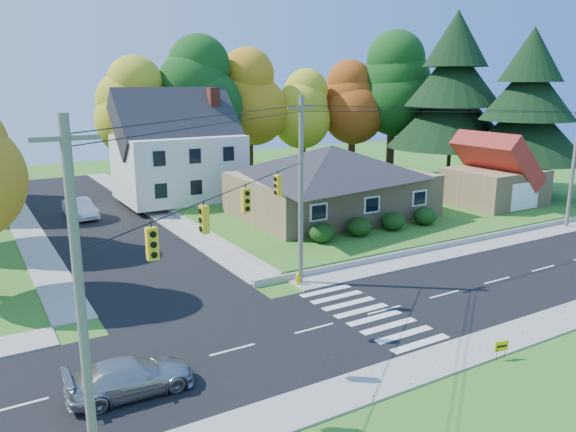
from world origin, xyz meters
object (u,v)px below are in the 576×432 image
ranch_house (331,179)px  silver_sedan (131,377)px  fire_hydrant (298,279)px  white_car (80,208)px

ranch_house → silver_sedan: (-20.43, -17.18, -2.61)m
ranch_house → silver_sedan: 26.82m
ranch_house → fire_hydrant: 15.03m
silver_sedan → white_car: white_car is taller
fire_hydrant → silver_sedan: bearing=-149.9°
ranch_house → fire_hydrant: ranch_house is taller
silver_sedan → white_car: (3.66, 27.97, 0.12)m
white_car → ranch_house: bearing=-39.4°
ranch_house → fire_hydrant: bearing=-131.6°
silver_sedan → fire_hydrant: 12.30m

